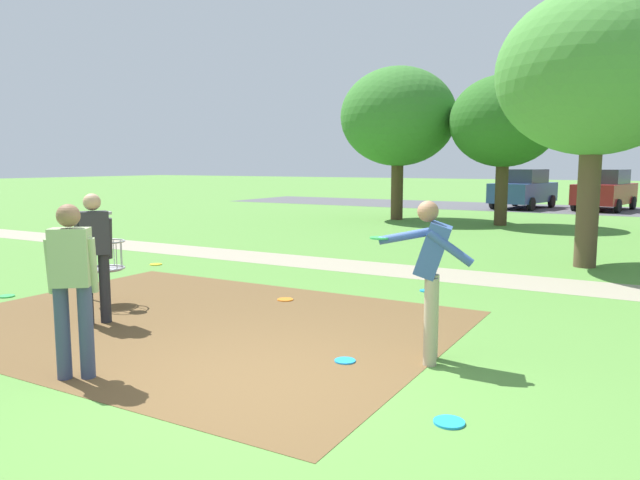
{
  "coord_description": "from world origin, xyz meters",
  "views": [
    {
      "loc": [
        3.15,
        -4.49,
        2.08
      ],
      "look_at": [
        -1.06,
        2.9,
        1.0
      ],
      "focal_mm": 33.55,
      "sensor_mm": 36.0,
      "label": 1
    }
  ],
  "objects_px": {
    "disc_golf_basket": "(103,254)",
    "tree_mid_left": "(398,117)",
    "player_foreground_watching": "(72,281)",
    "frisbee_far_right": "(6,296)",
    "player_waiting_left": "(94,251)",
    "frisbee_scattered_b": "(345,361)",
    "frisbee_scattered_a": "(285,300)",
    "tree_mid_center": "(595,73)",
    "frisbee_mid_grass": "(156,264)",
    "parked_car_leftmost": "(523,189)",
    "frisbee_far_left": "(449,422)",
    "parked_car_center_left": "(605,190)",
    "frisbee_by_tee": "(426,291)",
    "tree_far_left": "(504,122)",
    "player_throwing": "(431,270)"
  },
  "relations": [
    {
      "from": "frisbee_far_right",
      "to": "player_waiting_left",
      "type": "bearing_deg",
      "value": -8.39
    },
    {
      "from": "frisbee_far_right",
      "to": "tree_mid_left",
      "type": "distance_m",
      "value": 15.91
    },
    {
      "from": "disc_golf_basket",
      "to": "frisbee_scattered_a",
      "type": "distance_m",
      "value": 2.8
    },
    {
      "from": "disc_golf_basket",
      "to": "tree_mid_left",
      "type": "xyz_separation_m",
      "value": [
        -1.49,
        15.0,
        3.06
      ]
    },
    {
      "from": "player_waiting_left",
      "to": "frisbee_scattered_a",
      "type": "distance_m",
      "value": 2.91
    },
    {
      "from": "parked_car_leftmost",
      "to": "tree_far_left",
      "type": "bearing_deg",
      "value": -83.83
    },
    {
      "from": "frisbee_by_tee",
      "to": "parked_car_center_left",
      "type": "bearing_deg",
      "value": 87.06
    },
    {
      "from": "player_waiting_left",
      "to": "frisbee_mid_grass",
      "type": "xyz_separation_m",
      "value": [
        -2.71,
        3.76,
        -0.96
      ]
    },
    {
      "from": "player_waiting_left",
      "to": "frisbee_far_right",
      "type": "distance_m",
      "value": 2.75
    },
    {
      "from": "tree_far_left",
      "to": "frisbee_mid_grass",
      "type": "bearing_deg",
      "value": -110.16
    },
    {
      "from": "frisbee_by_tee",
      "to": "frisbee_far_right",
      "type": "bearing_deg",
      "value": -146.85
    },
    {
      "from": "player_waiting_left",
      "to": "frisbee_far_left",
      "type": "height_order",
      "value": "player_waiting_left"
    },
    {
      "from": "frisbee_far_left",
      "to": "parked_car_leftmost",
      "type": "distance_m",
      "value": 25.21
    },
    {
      "from": "player_foreground_watching",
      "to": "frisbee_mid_grass",
      "type": "xyz_separation_m",
      "value": [
        -4.18,
        5.25,
        -0.96
      ]
    },
    {
      "from": "player_throwing",
      "to": "frisbee_mid_grass",
      "type": "height_order",
      "value": "player_throwing"
    },
    {
      "from": "disc_golf_basket",
      "to": "tree_mid_left",
      "type": "relative_size",
      "value": 0.25
    },
    {
      "from": "parked_car_center_left",
      "to": "frisbee_far_left",
      "type": "bearing_deg",
      "value": -88.14
    },
    {
      "from": "player_waiting_left",
      "to": "parked_car_center_left",
      "type": "relative_size",
      "value": 0.38
    },
    {
      "from": "parked_car_leftmost",
      "to": "frisbee_scattered_a",
      "type": "bearing_deg",
      "value": -88.11
    },
    {
      "from": "disc_golf_basket",
      "to": "tree_mid_center",
      "type": "height_order",
      "value": "tree_mid_center"
    },
    {
      "from": "player_foreground_watching",
      "to": "frisbee_by_tee",
      "type": "bearing_deg",
      "value": 73.86
    },
    {
      "from": "frisbee_far_left",
      "to": "parked_car_leftmost",
      "type": "bearing_deg",
      "value": 99.76
    },
    {
      "from": "frisbee_by_tee",
      "to": "frisbee_mid_grass",
      "type": "relative_size",
      "value": 0.86
    },
    {
      "from": "player_waiting_left",
      "to": "frisbee_scattered_b",
      "type": "bearing_deg",
      "value": 3.96
    },
    {
      "from": "tree_mid_left",
      "to": "tree_far_left",
      "type": "bearing_deg",
      "value": -3.84
    },
    {
      "from": "frisbee_mid_grass",
      "to": "frisbee_scattered_a",
      "type": "height_order",
      "value": "same"
    },
    {
      "from": "frisbee_mid_grass",
      "to": "parked_car_leftmost",
      "type": "height_order",
      "value": "parked_car_leftmost"
    },
    {
      "from": "disc_golf_basket",
      "to": "frisbee_far_right",
      "type": "bearing_deg",
      "value": -165.81
    },
    {
      "from": "frisbee_mid_grass",
      "to": "tree_mid_center",
      "type": "xyz_separation_m",
      "value": [
        7.79,
        4.16,
        3.84
      ]
    },
    {
      "from": "frisbee_far_left",
      "to": "parked_car_center_left",
      "type": "bearing_deg",
      "value": 91.86
    },
    {
      "from": "player_waiting_left",
      "to": "frisbee_scattered_a",
      "type": "relative_size",
      "value": 6.92
    },
    {
      "from": "disc_golf_basket",
      "to": "frisbee_by_tee",
      "type": "xyz_separation_m",
      "value": [
        3.89,
        3.24,
        -0.74
      ]
    },
    {
      "from": "frisbee_mid_grass",
      "to": "parked_car_leftmost",
      "type": "xyz_separation_m",
      "value": [
        3.4,
        20.38,
        0.91
      ]
    },
    {
      "from": "frisbee_mid_grass",
      "to": "tree_mid_center",
      "type": "distance_m",
      "value": 9.63
    },
    {
      "from": "frisbee_mid_grass",
      "to": "frisbee_far_left",
      "type": "distance_m",
      "value": 8.87
    },
    {
      "from": "player_foreground_watching",
      "to": "frisbee_far_right",
      "type": "bearing_deg",
      "value": 155.15
    },
    {
      "from": "disc_golf_basket",
      "to": "tree_mid_left",
      "type": "distance_m",
      "value": 15.39
    },
    {
      "from": "frisbee_by_tee",
      "to": "frisbee_far_left",
      "type": "xyz_separation_m",
      "value": [
        1.89,
        -4.74,
        0.0
      ]
    },
    {
      "from": "frisbee_far_right",
      "to": "tree_mid_center",
      "type": "relative_size",
      "value": 0.04
    },
    {
      "from": "frisbee_scattered_b",
      "to": "tree_far_left",
      "type": "distance_m",
      "value": 15.82
    },
    {
      "from": "frisbee_scattered_b",
      "to": "tree_mid_center",
      "type": "relative_size",
      "value": 0.04
    },
    {
      "from": "tree_mid_left",
      "to": "tree_mid_center",
      "type": "relative_size",
      "value": 1.03
    },
    {
      "from": "frisbee_by_tee",
      "to": "frisbee_mid_grass",
      "type": "bearing_deg",
      "value": -177.1
    },
    {
      "from": "tree_mid_left",
      "to": "parked_car_leftmost",
      "type": "xyz_separation_m",
      "value": [
        2.99,
        8.32,
        -2.89
      ]
    },
    {
      "from": "tree_mid_center",
      "to": "tree_far_left",
      "type": "relative_size",
      "value": 1.09
    },
    {
      "from": "player_foreground_watching",
      "to": "tree_far_left",
      "type": "height_order",
      "value": "tree_far_left"
    },
    {
      "from": "player_foreground_watching",
      "to": "frisbee_mid_grass",
      "type": "distance_m",
      "value": 6.78
    },
    {
      "from": "tree_mid_center",
      "to": "parked_car_leftmost",
      "type": "xyz_separation_m",
      "value": [
        -4.38,
        16.22,
        -2.93
      ]
    },
    {
      "from": "disc_golf_basket",
      "to": "frisbee_scattered_a",
      "type": "height_order",
      "value": "disc_golf_basket"
    },
    {
      "from": "player_throwing",
      "to": "frisbee_far_right",
      "type": "distance_m",
      "value": 6.93
    }
  ]
}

